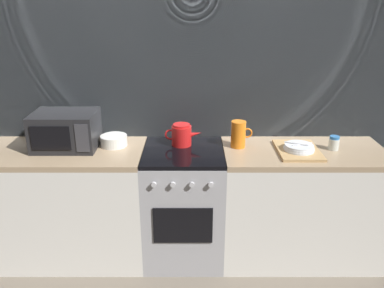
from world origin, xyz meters
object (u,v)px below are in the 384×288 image
object	(u,v)px
kettle	(182,135)
pitcher	(239,134)
microwave	(66,130)
mixing_bowl	(115,141)
dish_pile	(299,149)
stove_unit	(184,204)
spice_jar	(335,143)

from	to	relation	value
kettle	pitcher	distance (m)	0.43
pitcher	kettle	bearing A→B (deg)	174.77
microwave	mixing_bowl	world-z (taller)	microwave
dish_pile	pitcher	bearing A→B (deg)	166.25
stove_unit	mixing_bowl	world-z (taller)	mixing_bowl
stove_unit	microwave	size ratio (longest dim) A/B	1.96
mixing_bowl	microwave	bearing A→B (deg)	-174.10
microwave	pitcher	xyz separation A→B (m)	(1.28, 0.01, -0.03)
stove_unit	pitcher	bearing A→B (deg)	10.17
mixing_bowl	spice_jar	size ratio (longest dim) A/B	1.90
dish_pile	spice_jar	xyz separation A→B (m)	(0.27, 0.05, 0.03)
stove_unit	spice_jar	distance (m)	1.22
dish_pile	spice_jar	bearing A→B (deg)	10.12
microwave	mixing_bowl	xyz separation A→B (m)	(0.34, 0.04, -0.10)
dish_pile	kettle	bearing A→B (deg)	170.45
mixing_bowl	stove_unit	bearing A→B (deg)	-10.53
stove_unit	microwave	world-z (taller)	microwave
kettle	spice_jar	world-z (taller)	kettle
microwave	mixing_bowl	size ratio (longest dim) A/B	2.30
microwave	pitcher	bearing A→B (deg)	0.50
microwave	spice_jar	distance (m)	1.98
pitcher	dish_pile	size ratio (longest dim) A/B	0.50
stove_unit	kettle	world-z (taller)	kettle
mixing_bowl	dish_pile	size ratio (longest dim) A/B	0.50
kettle	spice_jar	distance (m)	1.13
kettle	dish_pile	distance (m)	0.87
dish_pile	microwave	bearing A→B (deg)	176.88
pitcher	stove_unit	bearing A→B (deg)	-169.83
stove_unit	mixing_bowl	size ratio (longest dim) A/B	4.50
mixing_bowl	pitcher	distance (m)	0.94
spice_jar	microwave	bearing A→B (deg)	178.70
stove_unit	mixing_bowl	distance (m)	0.73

